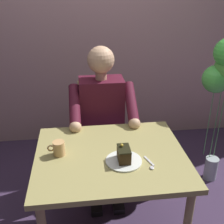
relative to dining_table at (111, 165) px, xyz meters
The scene contains 9 objects.
cafe_rear_panel 1.74m from the dining_table, 90.00° to the right, with size 6.40×0.12×3.00m, color #C09597.
dining_table is the anchor object (origin of this frame).
chair 0.74m from the dining_table, 90.00° to the right, with size 0.42×0.42×0.90m.
seated_person 0.56m from the dining_table, 90.00° to the right, with size 0.53×0.58×1.25m.
dessert_plate 0.15m from the dining_table, 128.52° to the left, with size 0.22×0.22×0.01m, color white.
cake_slice 0.18m from the dining_table, 128.54° to the left, with size 0.07×0.12×0.11m.
coffee_cup 0.35m from the dining_table, ahead, with size 0.11×0.08×0.09m.
dessert_spoon 0.28m from the dining_table, 147.28° to the left, with size 0.05×0.14×0.01m.
balloon_display 1.21m from the dining_table, 150.42° to the right, with size 0.33×0.27×1.31m.
Camera 1 is at (0.17, 1.48, 1.72)m, focal length 44.85 mm.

